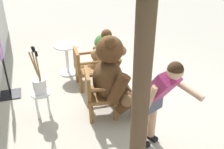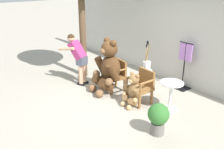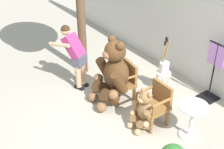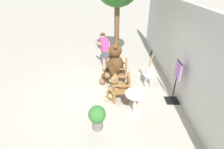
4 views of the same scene
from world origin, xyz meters
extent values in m
plane|color=#A8A091|center=(0.00, 0.00, 0.00)|extent=(60.00, 60.00, 0.00)
cube|color=beige|center=(0.00, 2.40, 1.40)|extent=(10.00, 0.16, 2.80)
cube|color=brown|center=(-0.52, 0.49, 0.41)|extent=(0.62, 0.59, 0.07)
cylinder|color=brown|center=(-0.77, 0.31, 0.18)|extent=(0.07, 0.07, 0.37)
cylinder|color=brown|center=(-0.31, 0.25, 0.18)|extent=(0.07, 0.07, 0.37)
cylinder|color=brown|center=(-0.72, 0.73, 0.18)|extent=(0.07, 0.07, 0.37)
cylinder|color=brown|center=(-0.26, 0.67, 0.18)|extent=(0.07, 0.07, 0.37)
cube|color=brown|center=(-0.49, 0.72, 0.65)|extent=(0.52, 0.13, 0.42)
cylinder|color=brown|center=(-0.76, 0.52, 0.66)|extent=(0.12, 0.48, 0.06)
cylinder|color=brown|center=(-0.79, 0.31, 0.55)|extent=(0.05, 0.05, 0.22)
cylinder|color=brown|center=(-0.27, 0.46, 0.66)|extent=(0.12, 0.48, 0.06)
cylinder|color=brown|center=(-0.29, 0.25, 0.55)|extent=(0.05, 0.05, 0.22)
cube|color=brown|center=(0.52, 0.49, 0.41)|extent=(0.57, 0.53, 0.07)
cylinder|color=brown|center=(0.28, 0.28, 0.18)|extent=(0.07, 0.07, 0.37)
cylinder|color=brown|center=(0.74, 0.27, 0.18)|extent=(0.07, 0.07, 0.37)
cylinder|color=brown|center=(0.29, 0.70, 0.18)|extent=(0.07, 0.07, 0.37)
cylinder|color=brown|center=(0.75, 0.69, 0.18)|extent=(0.07, 0.07, 0.37)
cube|color=brown|center=(0.52, 0.72, 0.65)|extent=(0.52, 0.07, 0.42)
cylinder|color=brown|center=(0.27, 0.49, 0.66)|extent=(0.07, 0.48, 0.06)
cylinder|color=brown|center=(0.26, 0.28, 0.55)|extent=(0.05, 0.05, 0.22)
cylinder|color=brown|center=(0.77, 0.48, 0.66)|extent=(0.07, 0.48, 0.06)
cylinder|color=brown|center=(0.76, 0.27, 0.55)|extent=(0.05, 0.05, 0.22)
ellipsoid|color=#4C3019|center=(-0.52, 0.37, 0.69)|extent=(0.68, 0.60, 0.71)
sphere|color=#4C3019|center=(-0.52, 0.33, 1.24)|extent=(0.45, 0.45, 0.45)
ellipsoid|color=brown|center=(-0.55, 0.14, 1.20)|extent=(0.23, 0.19, 0.17)
sphere|color=black|center=(-0.55, 0.14, 1.21)|extent=(0.07, 0.07, 0.07)
sphere|color=#4C3019|center=(-0.68, 0.38, 1.43)|extent=(0.18, 0.18, 0.18)
sphere|color=#4C3019|center=(-0.35, 0.33, 1.43)|extent=(0.18, 0.18, 0.18)
cylinder|color=#4C3019|center=(-0.86, 0.29, 0.69)|extent=(0.25, 0.42, 0.54)
sphere|color=brown|center=(-0.90, 0.16, 0.45)|extent=(0.21, 0.21, 0.21)
cylinder|color=#4C3019|center=(-0.20, 0.21, 0.69)|extent=(0.25, 0.42, 0.54)
sphere|color=brown|center=(-0.20, 0.06, 0.45)|extent=(0.21, 0.21, 0.21)
cylinder|color=#4C3019|center=(-0.74, 0.13, 0.30)|extent=(0.32, 0.47, 0.42)
sphere|color=brown|center=(-0.78, -0.08, 0.11)|extent=(0.23, 0.23, 0.23)
cylinder|color=#4C3019|center=(-0.36, 0.08, 0.30)|extent=(0.32, 0.47, 0.42)
sphere|color=brown|center=(-0.37, -0.13, 0.11)|extent=(0.23, 0.23, 0.23)
ellipsoid|color=olive|center=(0.52, 0.31, 0.39)|extent=(0.36, 0.30, 0.41)
sphere|color=olive|center=(0.51, 0.29, 0.70)|extent=(0.26, 0.26, 0.26)
ellipsoid|color=tan|center=(0.51, 0.18, 0.68)|extent=(0.12, 0.10, 0.09)
sphere|color=black|center=(0.51, 0.18, 0.69)|extent=(0.04, 0.04, 0.04)
sphere|color=olive|center=(0.42, 0.30, 0.81)|extent=(0.10, 0.10, 0.10)
sphere|color=olive|center=(0.61, 0.30, 0.81)|extent=(0.10, 0.10, 0.10)
cylinder|color=olive|center=(0.32, 0.24, 0.39)|extent=(0.12, 0.23, 0.31)
sphere|color=tan|center=(0.31, 0.16, 0.26)|extent=(0.12, 0.12, 0.12)
cylinder|color=olive|center=(0.70, 0.24, 0.39)|extent=(0.12, 0.23, 0.31)
sphere|color=tan|center=(0.71, 0.16, 0.26)|extent=(0.12, 0.12, 0.12)
cylinder|color=olive|center=(0.40, 0.16, 0.17)|extent=(0.15, 0.25, 0.24)
sphere|color=tan|center=(0.39, 0.04, 0.06)|extent=(0.13, 0.13, 0.13)
cylinder|color=olive|center=(0.62, 0.16, 0.17)|extent=(0.15, 0.25, 0.24)
sphere|color=tan|center=(0.63, 0.04, 0.06)|extent=(0.13, 0.13, 0.13)
cube|color=black|center=(-1.44, 0.09, 0.03)|extent=(0.26, 0.17, 0.06)
cylinder|color=tan|center=(-1.44, 0.09, 0.47)|extent=(0.12, 0.12, 0.82)
cube|color=black|center=(-1.38, -0.08, 0.03)|extent=(0.26, 0.17, 0.06)
cylinder|color=tan|center=(-1.38, -0.08, 0.47)|extent=(0.12, 0.12, 0.82)
cube|color=#4C5160|center=(-1.41, 0.00, 0.75)|extent=(0.32, 0.36, 0.24)
cube|color=#9E2D66|center=(-1.55, -0.05, 1.04)|extent=(0.55, 0.47, 0.56)
sphere|color=tan|center=(-1.74, -0.13, 1.37)|extent=(0.21, 0.21, 0.21)
sphere|color=#382314|center=(-1.74, -0.13, 1.39)|extent=(0.21, 0.21, 0.21)
cylinder|color=tan|center=(-1.71, -0.32, 1.09)|extent=(0.56, 0.29, 0.17)
cylinder|color=tan|center=(-1.62, 0.12, 0.92)|extent=(0.24, 0.16, 0.50)
cylinder|color=white|center=(-0.22, 1.49, 0.45)|extent=(0.34, 0.34, 0.03)
cylinder|color=white|center=(-0.12, 1.59, 0.22)|extent=(0.04, 0.04, 0.43)
cylinder|color=white|center=(-0.32, 1.59, 0.22)|extent=(0.04, 0.04, 0.43)
cylinder|color=white|center=(-0.12, 1.39, 0.22)|extent=(0.04, 0.04, 0.43)
cylinder|color=white|center=(-0.32, 1.39, 0.22)|extent=(0.04, 0.04, 0.43)
cylinder|color=white|center=(-0.22, 1.49, 0.59)|extent=(0.22, 0.22, 0.26)
cylinder|color=#997A47|center=(-0.22, 1.50, 0.88)|extent=(0.10, 0.09, 0.68)
cylinder|color=black|center=(-0.22, 1.50, 1.26)|extent=(0.05, 0.05, 0.09)
cylinder|color=#997A47|center=(-0.26, 1.51, 0.89)|extent=(0.08, 0.16, 0.70)
cylinder|color=black|center=(-0.26, 1.51, 1.29)|extent=(0.05, 0.06, 0.09)
cylinder|color=#997A47|center=(-0.24, 1.47, 0.85)|extent=(0.05, 0.05, 0.62)
cylinder|color=black|center=(-0.24, 1.47, 1.19)|extent=(0.05, 0.05, 0.08)
cylinder|color=white|center=(1.23, 0.82, 0.70)|extent=(0.56, 0.56, 0.03)
cylinder|color=white|center=(1.23, 0.82, 0.34)|extent=(0.07, 0.07, 0.69)
cylinder|color=white|center=(1.23, 0.82, 0.01)|extent=(0.40, 0.40, 0.03)
cylinder|color=brown|center=(-2.00, 0.44, 1.38)|extent=(0.20, 0.20, 2.77)
cylinder|color=slate|center=(1.73, -0.18, 0.13)|extent=(0.28, 0.28, 0.26)
sphere|color=#33702D|center=(1.73, -0.18, 0.46)|extent=(0.44, 0.44, 0.44)
cube|color=black|center=(0.64, 2.10, 0.01)|extent=(0.40, 0.40, 0.02)
cylinder|color=black|center=(0.64, 2.10, 0.68)|extent=(0.04, 0.04, 1.35)
cylinder|color=black|center=(0.64, 2.10, 1.35)|extent=(0.44, 0.03, 0.03)
cube|color=#B77AD1|center=(0.64, 2.10, 1.09)|extent=(0.40, 0.03, 0.48)
camera|label=1|loc=(-4.07, 1.43, 2.77)|focal=40.00mm
camera|label=2|loc=(4.56, -3.62, 3.01)|focal=40.00mm
camera|label=3|loc=(3.98, -2.99, 4.19)|focal=50.00mm
camera|label=4|loc=(4.99, 0.15, 3.45)|focal=28.00mm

